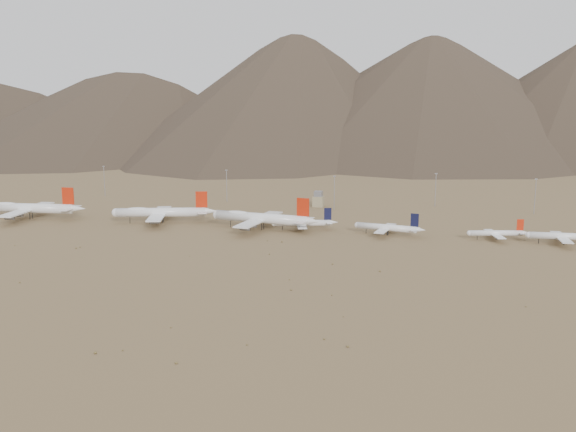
% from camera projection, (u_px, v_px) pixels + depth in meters
% --- Properties ---
extents(ground, '(3000.00, 3000.00, 0.00)m').
position_uv_depth(ground, '(230.00, 238.00, 385.20)').
color(ground, olive).
rests_on(ground, ground).
extents(mountain_ridge, '(4400.00, 1000.00, 300.00)m').
position_uv_depth(mountain_ridge, '(386.00, 60.00, 1214.57)').
color(mountain_ridge, '#4F3F2F').
rests_on(mountain_ridge, ground).
extents(widebody_west, '(75.93, 58.85, 22.60)m').
position_uv_depth(widebody_west, '(29.00, 208.00, 441.57)').
color(widebody_west, white).
rests_on(widebody_west, ground).
extents(widebody_centre, '(68.83, 54.62, 21.11)m').
position_uv_depth(widebody_centre, '(161.00, 212.00, 428.46)').
color(widebody_centre, white).
rests_on(widebody_centre, ground).
extents(widebody_east, '(73.89, 57.35, 22.01)m').
position_uv_depth(widebody_east, '(261.00, 218.00, 406.83)').
color(widebody_east, white).
rests_on(widebody_east, ground).
extents(narrowbody_a, '(41.50, 30.80, 14.11)m').
position_uv_depth(narrowbody_a, '(304.00, 223.00, 406.18)').
color(narrowbody_a, white).
rests_on(narrowbody_a, ground).
extents(narrowbody_b, '(44.21, 32.22, 14.68)m').
position_uv_depth(narrowbody_b, '(388.00, 228.00, 390.92)').
color(narrowbody_b, white).
rests_on(narrowbody_b, ground).
extents(narrowbody_c, '(36.55, 26.98, 12.32)m').
position_uv_depth(narrowbody_c, '(497.00, 233.00, 379.19)').
color(narrowbody_c, white).
rests_on(narrowbody_c, ground).
extents(narrowbody_d, '(44.78, 32.26, 14.78)m').
position_uv_depth(narrowbody_d, '(565.00, 236.00, 367.01)').
color(narrowbody_d, white).
rests_on(narrowbody_d, ground).
extents(control_tower, '(8.00, 8.00, 12.00)m').
position_uv_depth(control_tower, '(318.00, 200.00, 491.30)').
color(control_tower, gray).
rests_on(control_tower, ground).
extents(mast_far_west, '(2.00, 0.60, 25.70)m').
position_uv_depth(mast_far_west, '(104.00, 179.00, 540.39)').
color(mast_far_west, gray).
rests_on(mast_far_west, ground).
extents(mast_west, '(2.00, 0.60, 25.70)m').
position_uv_depth(mast_west, '(227.00, 184.00, 512.91)').
color(mast_west, gray).
rests_on(mast_west, ground).
extents(mast_centre, '(2.00, 0.60, 25.70)m').
position_uv_depth(mast_centre, '(334.00, 191.00, 475.63)').
color(mast_centre, gray).
rests_on(mast_centre, ground).
extents(mast_east, '(2.00, 0.60, 25.70)m').
position_uv_depth(mast_east, '(436.00, 188.00, 490.78)').
color(mast_east, gray).
rests_on(mast_east, ground).
extents(mast_far_east, '(2.00, 0.60, 25.70)m').
position_uv_depth(mast_far_east, '(535.00, 194.00, 459.22)').
color(mast_far_east, gray).
rests_on(mast_far_east, ground).
extents(desert_scrub, '(422.19, 175.56, 0.93)m').
position_uv_depth(desert_scrub, '(153.00, 279.00, 297.54)').
color(desert_scrub, brown).
rests_on(desert_scrub, ground).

